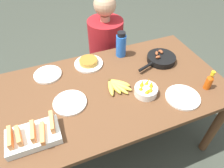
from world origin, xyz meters
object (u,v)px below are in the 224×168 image
object	(u,v)px
empty_plate_far_right	(48,74)
person_figure	(106,58)
empty_plate_near_front	(183,97)
water_bottle	(121,45)
banana_bunch	(117,86)
melon_tray	(33,135)
skillet	(161,59)
fruit_bowl_mango	(146,90)
empty_plate_far_left	(70,103)
frittata_plate_center	(89,63)
hot_sauce_bottle	(209,81)

from	to	relation	value
empty_plate_far_right	person_figure	bearing A→B (deg)	31.64
empty_plate_near_front	water_bottle	world-z (taller)	water_bottle
water_bottle	person_figure	xyz separation A→B (m)	(-0.01, 0.35, -0.38)
banana_bunch	melon_tray	distance (m)	0.64
melon_tray	empty_plate_near_front	xyz separation A→B (m)	(0.99, -0.05, -0.03)
skillet	fruit_bowl_mango	distance (m)	0.41
banana_bunch	fruit_bowl_mango	xyz separation A→B (m)	(0.17, -0.13, 0.02)
empty_plate_near_front	empty_plate_far_left	bearing A→B (deg)	162.08
empty_plate_near_front	water_bottle	xyz separation A→B (m)	(-0.20, 0.62, 0.10)
melon_tray	skillet	size ratio (longest dim) A/B	0.81
empty_plate_far_left	water_bottle	xyz separation A→B (m)	(0.54, 0.38, 0.10)
melon_tray	frittata_plate_center	distance (m)	0.74
empty_plate_near_front	fruit_bowl_mango	world-z (taller)	fruit_bowl_mango
skillet	frittata_plate_center	distance (m)	0.60
hot_sauce_bottle	fruit_bowl_mango	bearing A→B (deg)	165.75
melon_tray	person_figure	size ratio (longest dim) A/B	0.26
empty_plate_near_front	skillet	bearing A→B (deg)	79.79
skillet	person_figure	distance (m)	0.69
empty_plate_far_left	fruit_bowl_mango	distance (m)	0.53
melon_tray	empty_plate_near_front	size ratio (longest dim) A/B	1.26
hot_sauce_bottle	person_figure	size ratio (longest dim) A/B	0.13
melon_tray	hot_sauce_bottle	distance (m)	1.22
frittata_plate_center	water_bottle	world-z (taller)	water_bottle
fruit_bowl_mango	person_figure	xyz separation A→B (m)	(0.01, 0.84, -0.31)
empty_plate_far_left	banana_bunch	bearing A→B (deg)	3.61
skillet	empty_plate_far_right	world-z (taller)	skillet
melon_tray	person_figure	distance (m)	1.25
empty_plate_far_left	melon_tray	bearing A→B (deg)	-143.06
melon_tray	fruit_bowl_mango	size ratio (longest dim) A/B	1.86
melon_tray	water_bottle	world-z (taller)	water_bottle
melon_tray	empty_plate_far_right	bearing A→B (deg)	73.77
frittata_plate_center	fruit_bowl_mango	size ratio (longest dim) A/B	1.45
empty_plate_far_right	fruit_bowl_mango	xyz separation A→B (m)	(0.62, -0.46, 0.03)
frittata_plate_center	empty_plate_far_right	size ratio (longest dim) A/B	1.10
melon_tray	fruit_bowl_mango	distance (m)	0.78
frittata_plate_center	empty_plate_near_front	xyz separation A→B (m)	(0.50, -0.60, -0.01)
skillet	frittata_plate_center	world-z (taller)	skillet
skillet	hot_sauce_bottle	world-z (taller)	hot_sauce_bottle
empty_plate_near_front	hot_sauce_bottle	distance (m)	0.23
melon_tray	hot_sauce_bottle	bearing A→B (deg)	-1.47
frittata_plate_center	empty_plate_far_left	distance (m)	0.43
fruit_bowl_mango	hot_sauce_bottle	bearing A→B (deg)	-14.25
skillet	hot_sauce_bottle	xyz separation A→B (m)	(0.15, -0.40, 0.04)
empty_plate_near_front	fruit_bowl_mango	bearing A→B (deg)	149.29
empty_plate_far_right	hot_sauce_bottle	distance (m)	1.20
banana_bunch	melon_tray	xyz separation A→B (m)	(-0.61, -0.21, 0.02)
empty_plate_far_left	empty_plate_far_right	world-z (taller)	same
empty_plate_far_right	banana_bunch	bearing A→B (deg)	-35.85
melon_tray	empty_plate_far_right	size ratio (longest dim) A/B	1.41
empty_plate_far_left	empty_plate_far_right	size ratio (longest dim) A/B	1.07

